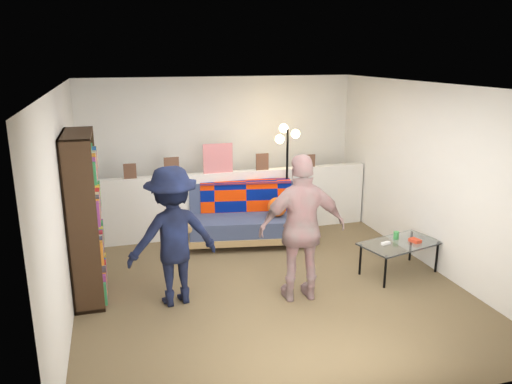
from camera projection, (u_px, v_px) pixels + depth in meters
ground at (265, 281)px, 6.26m from camera, size 5.00×5.00×0.00m
room_shell at (254, 143)px, 6.24m from camera, size 4.60×5.05×2.45m
half_wall_ledge at (231, 203)px, 7.79m from camera, size 4.45×0.15×1.00m
ledge_decor at (216, 162)px, 7.53m from camera, size 2.97×0.02×0.45m
futon_sofa at (249, 219)px, 7.48m from camera, size 1.93×1.14×0.78m
bookshelf at (85, 223)px, 5.66m from camera, size 0.32×0.96×1.93m
coffee_table at (400, 245)px, 6.37m from camera, size 1.11×0.78×0.52m
floor_lamp at (286, 157)px, 7.68m from camera, size 0.40×0.33×1.71m
person_left at (173, 236)px, 5.53m from camera, size 1.11×0.76×1.59m
person_right at (302, 229)px, 5.60m from camera, size 1.03×0.50×1.70m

